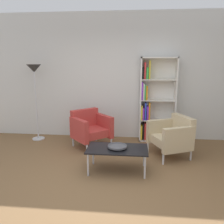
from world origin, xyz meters
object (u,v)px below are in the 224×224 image
object	(u,v)px
floor_lamp_torchiere	(34,78)
bookshelf_tall	(154,102)
armchair_near_window	(172,135)
coffee_table_low	(117,150)
armchair_by_bookshelf	(90,128)
decorative_bowl	(117,146)

from	to	relation	value
floor_lamp_torchiere	bookshelf_tall	bearing A→B (deg)	4.55
bookshelf_tall	armchair_near_window	distance (m)	1.10
floor_lamp_torchiere	armchair_near_window	bearing A→B (deg)	-13.54
floor_lamp_torchiere	coffee_table_low	bearing A→B (deg)	-36.49
bookshelf_tall	armchair_near_window	size ratio (longest dim) A/B	2.08
armchair_by_bookshelf	floor_lamp_torchiere	bearing A→B (deg)	122.91
decorative_bowl	armchair_near_window	bearing A→B (deg)	37.17
coffee_table_low	armchair_near_window	size ratio (longest dim) A/B	1.10
armchair_near_window	floor_lamp_torchiere	xyz separation A→B (m)	(-2.99, 0.72, 1.03)
armchair_by_bookshelf	floor_lamp_torchiere	size ratio (longest dim) A/B	0.55
armchair_near_window	coffee_table_low	bearing A→B (deg)	-77.15
decorative_bowl	armchair_by_bookshelf	xyz separation A→B (m)	(-0.68, 1.14, -0.02)
bookshelf_tall	decorative_bowl	xyz separation A→B (m)	(-0.69, -1.69, -0.47)
bookshelf_tall	armchair_by_bookshelf	bearing A→B (deg)	-158.02
armchair_by_bookshelf	armchair_near_window	distance (m)	1.72
decorative_bowl	floor_lamp_torchiere	bearing A→B (deg)	143.51
decorative_bowl	armchair_near_window	size ratio (longest dim) A/B	0.35
bookshelf_tall	floor_lamp_torchiere	xyz separation A→B (m)	(-2.68, -0.21, 0.54)
coffee_table_low	armchair_near_window	world-z (taller)	armchair_near_window
decorative_bowl	armchair_by_bookshelf	world-z (taller)	armchair_by_bookshelf
armchair_by_bookshelf	armchair_near_window	world-z (taller)	same
bookshelf_tall	armchair_by_bookshelf	world-z (taller)	bookshelf_tall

